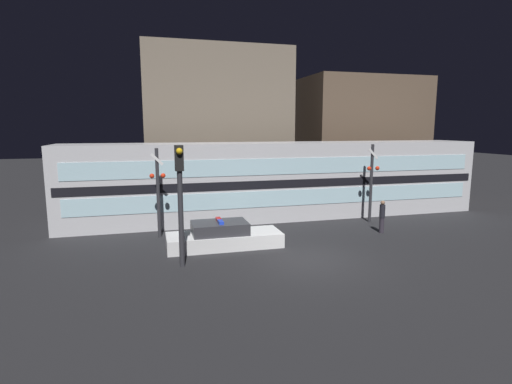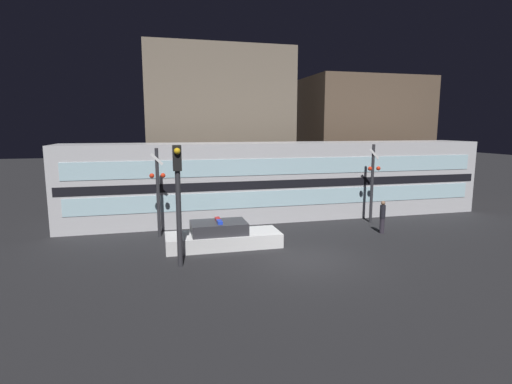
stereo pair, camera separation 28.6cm
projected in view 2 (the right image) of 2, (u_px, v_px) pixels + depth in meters
The scene contains 9 objects.
ground_plane at pixel (305, 260), 15.32m from camera, with size 120.00×120.00×0.00m, color black.
train at pixel (281, 180), 22.48m from camera, with size 23.39×3.05×4.22m.
police_car at pixel (222, 237), 16.99m from camera, with size 4.86×1.74×1.21m.
pedestrian at pixel (382, 217), 19.12m from camera, with size 0.27×0.27×1.58m.
crossing_signal_near at pixel (372, 181), 21.07m from camera, with size 0.71×0.34×4.18m.
crossing_signal_far at pixel (158, 189), 18.27m from camera, with size 0.71×0.34×4.12m.
traffic_light_corner at pixel (178, 193), 14.22m from camera, with size 0.30×0.46×4.42m.
building_left at pixel (218, 127), 27.20m from camera, with size 9.58×4.77×10.22m.
building_center at pixel (361, 137), 30.86m from camera, with size 8.88×6.16×8.72m.
Camera 2 is at (-5.46, -13.79, 5.01)m, focal length 28.00 mm.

